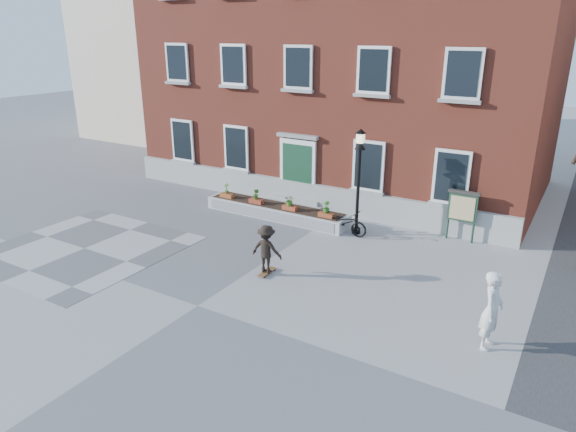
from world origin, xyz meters
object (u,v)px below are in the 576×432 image
Objects in this scene: lamp_post at (359,167)px; skateboarder at (267,249)px; bystander at (492,310)px; notice_board at (463,207)px; bicycle at (345,222)px.

skateboarder is (-0.97, -4.60, -1.70)m from lamp_post.
bystander is at bearing -4.56° from skateboarder.
lamp_post is 2.44× the size of skateboarder.
bystander is 6.79m from notice_board.
bicycle is at bearing 53.98° from bystander.
notice_board is (3.82, 1.58, 0.80)m from bicycle.
notice_board is at bearing 21.72° from bystander.
skateboarder reaches higher than bicycle.
skateboarder is at bearing 172.78° from bicycle.
lamp_post is 2.10× the size of notice_board.
bicycle is 4.35m from skateboarder.
lamp_post is 3.92m from notice_board.
skateboarder is (-6.69, 0.53, -0.14)m from bystander.
notice_board is at bearing 20.02° from lamp_post.
lamp_post reaches higher than skateboarder.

